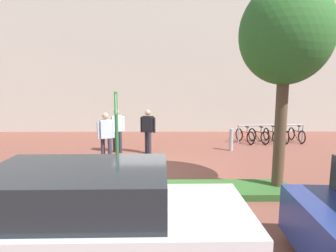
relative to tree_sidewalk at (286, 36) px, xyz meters
The scene contains 12 objects.
ground_plane 5.05m from the tree_sidewalk, 152.01° to the left, with size 60.00×60.00×0.00m, color brown.
building_facade 10.23m from the tree_sidewalk, 106.88° to the left, with size 28.00×1.20×10.00m, color beige.
planter_strip 4.90m from the tree_sidewalk, behind, with size 7.00×1.10×0.16m, color #336028.
tree_sidewalk is the anchor object (origin of this frame).
parking_sign_post 4.52m from the tree_sidewalk, behind, with size 0.08×0.36×2.49m.
bike_at_sign 5.30m from the tree_sidewalk, behind, with size 1.68×0.42×0.86m.
bike_rack_cluster 7.33m from the tree_sidewalk, 70.94° to the left, with size 3.19×1.75×0.83m.
bollard_steel 5.56m from the tree_sidewalk, 91.75° to the left, with size 0.16×0.16×0.90m, color #ADADB2.
person_shirt_white 6.24m from the tree_sidewalk, 150.35° to the left, with size 0.55×0.40×1.72m.
person_casual_tan 6.90m from the tree_sidewalk, 138.41° to the left, with size 0.58×0.36×1.72m.
person_suited_dark 5.98m from the tree_sidewalk, 131.20° to the left, with size 0.59×0.35×1.72m.
car_white_hatch 5.78m from the tree_sidewalk, 141.33° to the right, with size 4.32×2.07×1.54m.
Camera 1 is at (0.15, -8.34, 2.66)m, focal length 30.19 mm.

